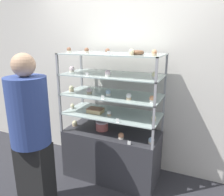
# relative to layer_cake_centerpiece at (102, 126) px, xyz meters

# --- Properties ---
(ground_plane) EXTENTS (20.00, 20.00, 0.00)m
(ground_plane) POSITION_rel_layer_cake_centerpiece_xyz_m (0.13, 0.02, -0.69)
(ground_plane) COLOR #2D2D33
(back_wall) EXTENTS (8.00, 0.05, 2.60)m
(back_wall) POSITION_rel_layer_cake_centerpiece_xyz_m (0.13, 0.43, 0.61)
(back_wall) COLOR silver
(back_wall) RESTS_ON ground_plane
(display_base) EXTENTS (1.18, 0.55, 0.63)m
(display_base) POSITION_rel_layer_cake_centerpiece_xyz_m (0.13, 0.02, -0.38)
(display_base) COLOR #333338
(display_base) RESTS_ON ground_plane
(display_riser_lower) EXTENTS (1.18, 0.55, 0.24)m
(display_riser_lower) POSITION_rel_layer_cake_centerpiece_xyz_m (0.13, 0.02, 0.17)
(display_riser_lower) COLOR #99999E
(display_riser_lower) RESTS_ON display_base
(display_riser_middle) EXTENTS (1.18, 0.55, 0.24)m
(display_riser_middle) POSITION_rel_layer_cake_centerpiece_xyz_m (0.13, 0.02, 0.41)
(display_riser_middle) COLOR #99999E
(display_riser_middle) RESTS_ON display_riser_lower
(display_riser_upper) EXTENTS (1.18, 0.55, 0.24)m
(display_riser_upper) POSITION_rel_layer_cake_centerpiece_xyz_m (0.13, 0.02, 0.65)
(display_riser_upper) COLOR #99999E
(display_riser_upper) RESTS_ON display_riser_middle
(display_riser_top) EXTENTS (1.18, 0.55, 0.24)m
(display_riser_top) POSITION_rel_layer_cake_centerpiece_xyz_m (0.13, 0.02, 0.89)
(display_riser_top) COLOR #99999E
(display_riser_top) RESTS_ON display_riser_upper
(layer_cake_centerpiece) EXTENTS (0.16, 0.16, 0.12)m
(layer_cake_centerpiece) POSITION_rel_layer_cake_centerpiece_xyz_m (0.00, 0.00, 0.00)
(layer_cake_centerpiece) COLOR #C66660
(layer_cake_centerpiece) RESTS_ON display_base
(sheet_cake_frosted) EXTENTS (0.19, 0.13, 0.06)m
(sheet_cake_frosted) POSITION_rel_layer_cake_centerpiece_xyz_m (-0.06, -0.05, 0.21)
(sheet_cake_frosted) COLOR #DBBC84
(sheet_cake_frosted) RESTS_ON display_riser_lower
(cupcake_0) EXTENTS (0.07, 0.07, 0.07)m
(cupcake_0) POSITION_rel_layer_cake_centerpiece_xyz_m (-0.39, -0.03, -0.03)
(cupcake_0) COLOR #CCB28C
(cupcake_0) RESTS_ON display_base
(cupcake_1) EXTENTS (0.07, 0.07, 0.07)m
(cupcake_1) POSITION_rel_layer_cake_centerpiece_xyz_m (0.31, -0.13, -0.03)
(cupcake_1) COLOR beige
(cupcake_1) RESTS_ON display_base
(cupcake_2) EXTENTS (0.07, 0.07, 0.07)m
(cupcake_2) POSITION_rel_layer_cake_centerpiece_xyz_m (0.67, -0.11, -0.03)
(cupcake_2) COLOR beige
(cupcake_2) RESTS_ON display_base
(price_tag_0) EXTENTS (0.04, 0.00, 0.04)m
(price_tag_0) POSITION_rel_layer_cake_centerpiece_xyz_m (0.45, -0.24, -0.04)
(price_tag_0) COLOR white
(price_tag_0) RESTS_ON display_base
(cupcake_3) EXTENTS (0.05, 0.05, 0.06)m
(cupcake_3) POSITION_rel_layer_cake_centerpiece_xyz_m (-0.42, -0.03, 0.21)
(cupcake_3) COLOR beige
(cupcake_3) RESTS_ON display_riser_lower
(cupcake_4) EXTENTS (0.05, 0.05, 0.06)m
(cupcake_4) POSITION_rel_layer_cake_centerpiece_xyz_m (0.14, -0.09, 0.21)
(cupcake_4) COLOR #CCB28C
(cupcake_4) RESTS_ON display_riser_lower
(cupcake_5) EXTENTS (0.05, 0.05, 0.06)m
(cupcake_5) POSITION_rel_layer_cake_centerpiece_xyz_m (0.66, -0.03, 0.21)
(cupcake_5) COLOR #CCB28C
(cupcake_5) RESTS_ON display_riser_lower
(price_tag_1) EXTENTS (0.04, 0.00, 0.04)m
(price_tag_1) POSITION_rel_layer_cake_centerpiece_xyz_m (0.31, -0.24, 0.20)
(price_tag_1) COLOR white
(price_tag_1) RESTS_ON display_riser_lower
(cupcake_6) EXTENTS (0.06, 0.06, 0.07)m
(cupcake_6) POSITION_rel_layer_cake_centerpiece_xyz_m (-0.39, -0.06, 0.46)
(cupcake_6) COLOR #CCB28C
(cupcake_6) RESTS_ON display_riser_middle
(cupcake_7) EXTENTS (0.06, 0.06, 0.07)m
(cupcake_7) POSITION_rel_layer_cake_centerpiece_xyz_m (-0.13, -0.08, 0.46)
(cupcake_7) COLOR #CCB28C
(cupcake_7) RESTS_ON display_riser_middle
(cupcake_8) EXTENTS (0.06, 0.06, 0.07)m
(cupcake_8) POSITION_rel_layer_cake_centerpiece_xyz_m (0.12, -0.07, 0.46)
(cupcake_8) COLOR white
(cupcake_8) RESTS_ON display_riser_middle
(cupcake_9) EXTENTS (0.06, 0.06, 0.07)m
(cupcake_9) POSITION_rel_layer_cake_centerpiece_xyz_m (0.40, -0.13, 0.46)
(cupcake_9) COLOR #CCB28C
(cupcake_9) RESTS_ON display_riser_middle
(cupcake_10) EXTENTS (0.06, 0.06, 0.07)m
(cupcake_10) POSITION_rel_layer_cake_centerpiece_xyz_m (0.66, -0.13, 0.46)
(cupcake_10) COLOR white
(cupcake_10) RESTS_ON display_riser_middle
(price_tag_2) EXTENTS (0.04, 0.00, 0.04)m
(price_tag_2) POSITION_rel_layer_cake_centerpiece_xyz_m (0.14, -0.24, 0.45)
(price_tag_2) COLOR white
(price_tag_2) RESTS_ON display_riser_middle
(cupcake_11) EXTENTS (0.06, 0.06, 0.07)m
(cupcake_11) POSITION_rel_layer_cake_centerpiece_xyz_m (-0.39, -0.03, 0.70)
(cupcake_11) COLOR beige
(cupcake_11) RESTS_ON display_riser_upper
(cupcake_12) EXTENTS (0.06, 0.06, 0.07)m
(cupcake_12) POSITION_rel_layer_cake_centerpiece_xyz_m (0.14, -0.13, 0.70)
(cupcake_12) COLOR white
(cupcake_12) RESTS_ON display_riser_upper
(cupcake_13) EXTENTS (0.06, 0.06, 0.07)m
(cupcake_13) POSITION_rel_layer_cake_centerpiece_xyz_m (0.65, -0.04, 0.70)
(cupcake_13) COLOR white
(cupcake_13) RESTS_ON display_riser_upper
(price_tag_3) EXTENTS (0.04, 0.00, 0.04)m
(price_tag_3) POSITION_rel_layer_cake_centerpiece_xyz_m (-0.06, -0.24, 0.69)
(price_tag_3) COLOR white
(price_tag_3) RESTS_ON display_riser_upper
(cupcake_14) EXTENTS (0.05, 0.05, 0.06)m
(cupcake_14) POSITION_rel_layer_cake_centerpiece_xyz_m (-0.40, -0.06, 0.94)
(cupcake_14) COLOR beige
(cupcake_14) RESTS_ON display_riser_top
(cupcake_15) EXTENTS (0.05, 0.05, 0.06)m
(cupcake_15) POSITION_rel_layer_cake_centerpiece_xyz_m (-0.15, -0.08, 0.94)
(cupcake_15) COLOR beige
(cupcake_15) RESTS_ON display_riser_top
(cupcake_16) EXTENTS (0.05, 0.05, 0.06)m
(cupcake_16) POSITION_rel_layer_cake_centerpiece_xyz_m (0.14, -0.12, 0.94)
(cupcake_16) COLOR white
(cupcake_16) RESTS_ON display_riser_top
(cupcake_17) EXTENTS (0.05, 0.05, 0.06)m
(cupcake_17) POSITION_rel_layer_cake_centerpiece_xyz_m (0.41, -0.10, 0.94)
(cupcake_17) COLOR #CCB28C
(cupcake_17) RESTS_ON display_riser_top
(cupcake_18) EXTENTS (0.05, 0.05, 0.06)m
(cupcake_18) POSITION_rel_layer_cake_centerpiece_xyz_m (0.65, -0.13, 0.94)
(cupcake_18) COLOR #CCB28C
(cupcake_18) RESTS_ON display_riser_top
(price_tag_4) EXTENTS (0.04, 0.00, 0.04)m
(price_tag_4) POSITION_rel_layer_cake_centerpiece_xyz_m (0.20, -0.24, 0.93)
(price_tag_4) COLOR white
(price_tag_4) RESTS_ON display_riser_top
(donut_glazed) EXTENTS (0.15, 0.15, 0.04)m
(donut_glazed) POSITION_rel_layer_cake_centerpiece_xyz_m (0.44, -0.01, 0.93)
(donut_glazed) COLOR brown
(donut_glazed) RESTS_ON display_riser_top
(customer_figure) EXTENTS (0.38, 0.38, 1.65)m
(customer_figure) POSITION_rel_layer_cake_centerpiece_xyz_m (-0.36, -0.83, 0.19)
(customer_figure) COLOR black
(customer_figure) RESTS_ON ground_plane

